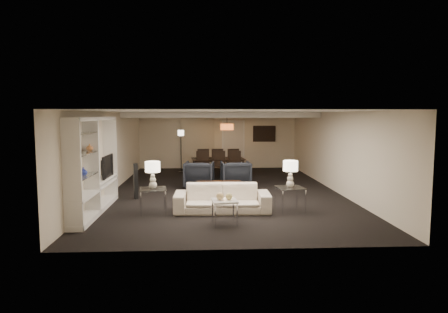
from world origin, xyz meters
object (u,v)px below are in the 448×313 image
table_lamp_left (153,175)px  floor_lamp (181,151)px  chair_nl (203,165)px  pendant_light (227,127)px  coffee_table (220,190)px  side_table_right (290,199)px  sofa (222,198)px  marble_table (225,212)px  armchair_left (199,175)px  chair_fr (232,161)px  floor_speaker (136,181)px  table_lamp_right (290,174)px  dining_table (218,168)px  vase_blue (83,171)px  armchair_right (236,174)px  chair_nm (219,165)px  chair_nr (235,165)px  chair_fl (203,161)px  vase_amber (90,147)px  chair_fm (218,161)px  television (104,166)px  side_table_left (153,201)px

table_lamp_left → floor_lamp: floor_lamp is taller
chair_nl → pendant_light: bearing=48.0°
coffee_table → side_table_right: bearing=-43.3°
sofa → marble_table: size_ratio=4.37×
coffee_table → marble_table: (0.00, -2.70, 0.04)m
armchair_left → pendant_light: bearing=-104.4°
chair_fr → floor_speaker: bearing=49.6°
side_table_right → floor_lamp: bearing=113.9°
table_lamp_right → dining_table: 5.92m
vase_blue → armchair_left: bearing=58.4°
vase_blue → sofa: bearing=14.6°
armchair_right → chair_nm: bearing=-77.2°
chair_nr → chair_fl: size_ratio=1.00×
coffee_table → vase_blue: size_ratio=6.84×
coffee_table → vase_amber: (-3.13, -1.85, 1.41)m
vase_blue → chair_nl: 6.43m
vase_blue → chair_fm: 7.86m
armchair_right → floor_lamp: size_ratio=0.54×
armchair_right → vase_blue: bearing=44.8°
pendant_light → armchair_right: (0.12, -2.90, -1.48)m
table_lamp_right → television: bearing=169.5°
armchair_left → dining_table: 2.48m
sofa → side_table_left: size_ratio=3.64×
floor_lamp → chair_fr: bearing=-17.2°
vase_blue → floor_lamp: bearing=77.5°
side_table_left → chair_fr: size_ratio=0.62×
vase_amber → chair_fm: vase_amber is taller
chair_nl → television: bearing=-124.6°
coffee_table → chair_fr: 4.78m
marble_table → chair_nl: (-0.49, 6.12, 0.26)m
chair_nm → chair_fl: bearing=119.7°
chair_fm → armchair_right: bearing=102.4°
sofa → dining_table: dining_table is taller
vase_blue → chair_nr: (3.84, 5.83, -0.63)m
armchair_left → marble_table: (0.60, -4.40, -0.17)m
sofa → armchair_left: size_ratio=2.45×
table_lamp_left → chair_fl: table_lamp_left is taller
pendant_light → vase_blue: bearing=-117.2°
table_lamp_right → chair_fr: table_lamp_right is taller
armchair_left → vase_blue: vase_blue is taller
pendant_light → side_table_right: pendant_light is taller
armchair_right → television: television is taller
marble_table → floor_speaker: size_ratio=0.53×
table_lamp_right → side_table_right: bearing=0.0°
floor_lamp → table_lamp_right: bearing=-66.1°
table_lamp_left → floor_lamp: (0.30, 6.97, -0.05)m
armchair_right → chair_nl: (-1.09, 1.72, 0.09)m
armchair_left → chair_nm: size_ratio=0.92×
side_table_left → vase_blue: bearing=-150.3°
side_table_right → chair_fr: 6.40m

